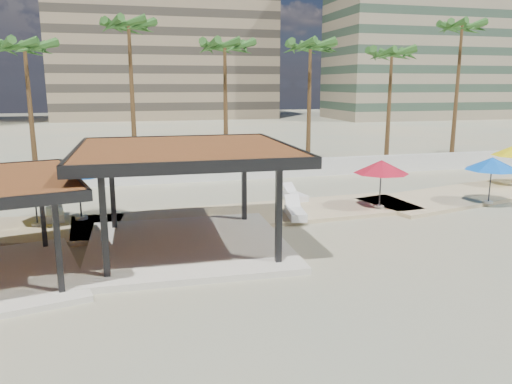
% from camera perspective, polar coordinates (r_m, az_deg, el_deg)
% --- Properties ---
extents(ground, '(200.00, 200.00, 0.00)m').
position_cam_1_polar(ground, '(16.22, -0.85, -9.47)').
color(ground, tan).
rests_on(ground, ground).
extents(promenade, '(44.45, 7.97, 0.24)m').
position_cam_1_polar(promenade, '(23.75, -0.63, -2.25)').
color(promenade, '#C6B284').
rests_on(promenade, ground).
extents(boundary_wall, '(56.00, 0.30, 1.20)m').
position_cam_1_polar(boundary_wall, '(31.31, -7.94, 2.19)').
color(boundary_wall, silver).
rests_on(boundary_wall, ground).
extents(building_mid, '(38.00, 16.00, 30.40)m').
position_cam_1_polar(building_mid, '(93.31, -10.52, 17.13)').
color(building_mid, '#847259').
rests_on(building_mid, ground).
extents(building_east, '(32.00, 15.00, 36.40)m').
position_cam_1_polar(building_east, '(96.40, 18.70, 18.34)').
color(building_east, gray).
rests_on(building_east, ground).
extents(pavilion_central, '(7.77, 7.77, 3.84)m').
position_cam_1_polar(pavilion_central, '(18.33, -8.00, 0.45)').
color(pavilion_central, beige).
rests_on(pavilion_central, ground).
extents(umbrella_b, '(2.97, 2.97, 2.48)m').
position_cam_1_polar(umbrella_b, '(22.49, -24.15, 1.72)').
color(umbrella_b, beige).
rests_on(umbrella_b, promenade).
extents(umbrella_c, '(3.37, 3.37, 2.32)m').
position_cam_1_polar(umbrella_c, '(24.28, 14.13, 2.80)').
color(umbrella_c, beige).
rests_on(umbrella_c, promenade).
extents(umbrella_d, '(3.37, 3.37, 2.31)m').
position_cam_1_polar(umbrella_d, '(27.11, 25.38, 2.92)').
color(umbrella_d, beige).
rests_on(umbrella_d, promenade).
extents(umbrella_f, '(4.03, 4.03, 2.76)m').
position_cam_1_polar(umbrella_f, '(22.80, -19.72, 2.83)').
color(umbrella_f, beige).
rests_on(umbrella_f, promenade).
extents(lounger_a, '(1.03, 2.29, 0.84)m').
position_cam_1_polar(lounger_a, '(23.97, -22.02, -2.23)').
color(lounger_a, silver).
rests_on(lounger_a, promenade).
extents(lounger_b, '(1.00, 2.21, 0.81)m').
position_cam_1_polar(lounger_b, '(22.44, 4.51, -2.33)').
color(lounger_b, silver).
rests_on(lounger_b, promenade).
extents(lounger_c, '(0.90, 1.94, 0.71)m').
position_cam_1_polar(lounger_c, '(25.93, 4.48, -0.39)').
color(lounger_c, silver).
rests_on(lounger_c, promenade).
extents(palm_c, '(3.00, 3.00, 8.96)m').
position_cam_1_polar(palm_c, '(33.22, -24.91, 14.28)').
color(palm_c, brown).
rests_on(palm_c, ground).
extents(palm_d, '(3.00, 3.00, 10.43)m').
position_cam_1_polar(palm_d, '(33.69, -14.33, 17.31)').
color(palm_d, brown).
rests_on(palm_d, ground).
extents(palm_e, '(3.00, 3.00, 9.23)m').
position_cam_1_polar(palm_e, '(33.75, -3.59, 15.74)').
color(palm_e, brown).
rests_on(palm_e, ground).
extents(palm_f, '(3.00, 3.00, 9.34)m').
position_cam_1_polar(palm_f, '(35.61, 6.22, 15.67)').
color(palm_f, brown).
rests_on(palm_f, ground).
extents(palm_g, '(3.00, 3.00, 8.93)m').
position_cam_1_polar(palm_g, '(37.78, 15.25, 14.54)').
color(palm_g, brown).
rests_on(palm_g, ground).
extents(palm_h, '(3.00, 3.00, 11.01)m').
position_cam_1_polar(palm_h, '(41.68, 22.46, 16.49)').
color(palm_h, brown).
rests_on(palm_h, ground).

